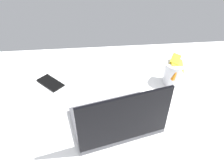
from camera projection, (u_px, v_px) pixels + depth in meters
bed_mattress at (165, 147)px, 88.80cm from camera, size 180.00×140.00×18.00cm
laptop at (117, 119)px, 82.92cm from camera, size 37.41×29.99×23.00cm
snack_cup at (174, 72)px, 103.94cm from camera, size 9.00×10.79×14.65cm
cell_phone at (50, 83)px, 106.79cm from camera, size 14.64×14.77×0.80cm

